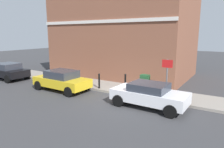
{
  "coord_description": "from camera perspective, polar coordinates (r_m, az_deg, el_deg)",
  "views": [
    {
      "loc": [
        -10.04,
        -5.42,
        3.82
      ],
      "look_at": [
        1.25,
        1.63,
        1.2
      ],
      "focal_mm": 32.77,
      "sensor_mm": 36.0,
      "label": 1
    }
  ],
  "objects": [
    {
      "name": "utility_cabinet",
      "position": [
        13.13,
        9.14,
        -2.84
      ],
      "size": [
        0.46,
        0.61,
        1.15
      ],
      "color": "#1E4C28",
      "rests_on": "sidewalk"
    },
    {
      "name": "car_white",
      "position": [
        10.97,
        10.33,
        -5.6
      ],
      "size": [
        1.94,
        3.96,
        1.3
      ],
      "rotation": [
        0.0,
        0.0,
        1.54
      ],
      "color": "silver",
      "rests_on": "ground"
    },
    {
      "name": "street_sign",
      "position": [
        11.81,
        15.09,
        0.22
      ],
      "size": [
        0.08,
        0.6,
        2.3
      ],
      "color": "#59595B",
      "rests_on": "sidewalk"
    },
    {
      "name": "car_black",
      "position": [
        19.57,
        -27.21,
        0.79
      ],
      "size": [
        1.9,
        3.95,
        1.39
      ],
      "rotation": [
        0.0,
        0.0,
        1.57
      ],
      "color": "black",
      "rests_on": "ground"
    },
    {
      "name": "car_yellow",
      "position": [
        14.34,
        -13.82,
        -1.65
      ],
      "size": [
        1.93,
        4.05,
        1.39
      ],
      "rotation": [
        0.0,
        0.0,
        1.55
      ],
      "color": "gold",
      "rests_on": "ground"
    },
    {
      "name": "sidewalk",
      "position": [
        16.99,
        -11.28,
        -1.82
      ],
      "size": [
        2.45,
        30.0,
        0.15
      ],
      "primitive_type": "cube",
      "color": "gray",
      "rests_on": "ground"
    },
    {
      "name": "corner_building",
      "position": [
        19.44,
        3.23,
        10.89
      ],
      "size": [
        7.69,
        11.89,
        7.48
      ],
      "color": "brown",
      "rests_on": "ground"
    },
    {
      "name": "ground",
      "position": [
        12.03,
        3.47,
        -7.4
      ],
      "size": [
        80.0,
        80.0,
        0.0
      ],
      "primitive_type": "plane",
      "color": "#38383A"
    },
    {
      "name": "bollard_far_kerb",
      "position": [
        13.94,
        -3.6,
        -1.8
      ],
      "size": [
        0.14,
        0.14,
        1.04
      ],
      "color": "black",
      "rests_on": "sidewalk"
    },
    {
      "name": "bollard_near_cabinet",
      "position": [
        13.82,
        3.73,
        -1.92
      ],
      "size": [
        0.14,
        0.14,
        1.04
      ],
      "color": "black",
      "rests_on": "sidewalk"
    }
  ]
}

